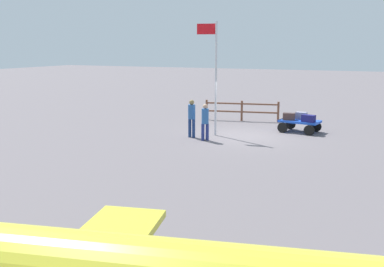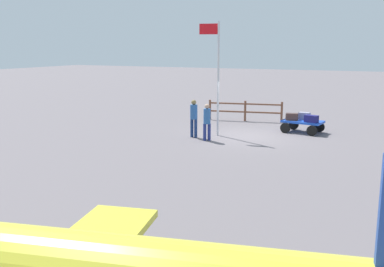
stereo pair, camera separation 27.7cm
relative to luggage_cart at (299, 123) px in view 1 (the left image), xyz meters
name	(u,v)px [view 1 (the left image)]	position (x,y,z in m)	size (l,w,h in m)	color
ground_plane	(244,136)	(2.15, 1.94, -0.43)	(120.00, 120.00, 0.00)	slate
luggage_cart	(299,123)	(0.00, 0.00, 0.00)	(1.99, 1.47, 0.58)	blue
suitcase_tan	(301,116)	(-0.02, -0.32, 0.33)	(0.54, 0.40, 0.35)	gray
suitcase_olive	(289,116)	(0.48, 0.14, 0.32)	(0.62, 0.39, 0.34)	#3F2B28
suitcase_maroon	(308,118)	(-0.48, 0.36, 0.32)	(0.67, 0.48, 0.34)	navy
worker_lead	(205,120)	(3.40, 3.69, 0.49)	(0.43, 0.43, 1.62)	navy
worker_trailing	(192,116)	(4.22, 3.29, 0.57)	(0.35, 0.35, 1.73)	navy
flagpole	(214,70)	(3.50, 2.41, 2.60)	(0.97, 0.18, 5.19)	silver
wooden_fence	(242,109)	(3.57, -2.01, 0.22)	(4.03, 0.91, 1.13)	brown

